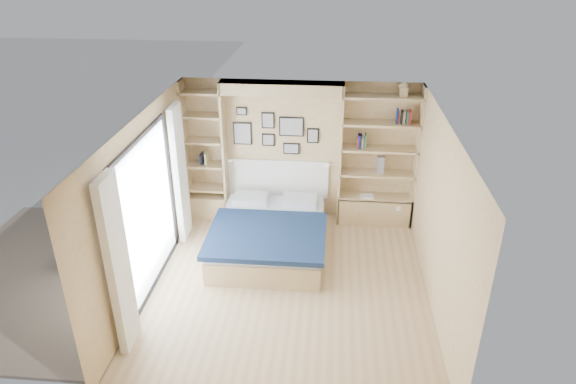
{
  "coord_description": "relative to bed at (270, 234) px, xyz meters",
  "views": [
    {
      "loc": [
        0.54,
        -6.08,
        4.57
      ],
      "look_at": [
        -0.09,
        0.9,
        1.11
      ],
      "focal_mm": 32.0,
      "sensor_mm": 36.0,
      "label": 1
    }
  ],
  "objects": [
    {
      "name": "bed",
      "position": [
        0.0,
        0.0,
        0.0
      ],
      "size": [
        1.8,
        2.37,
        1.07
      ],
      "color": "tan",
      "rests_on": "ground"
    },
    {
      "name": "room_shell",
      "position": [
        0.01,
        0.52,
        0.79
      ],
      "size": [
        4.5,
        4.5,
        4.5
      ],
      "color": "tan",
      "rests_on": "ground"
    },
    {
      "name": "reading_lamps",
      "position": [
        0.09,
        1.0,
        0.82
      ],
      "size": [
        1.92,
        0.12,
        0.15
      ],
      "color": "silver",
      "rests_on": "ground"
    },
    {
      "name": "photo_gallery",
      "position": [
        -0.06,
        1.23,
        1.32
      ],
      "size": [
        1.48,
        0.02,
        0.82
      ],
      "color": "black",
      "rests_on": "ground"
    },
    {
      "name": "deck",
      "position": [
        -3.21,
        -1.0,
        -0.28
      ],
      "size": [
        3.2,
        4.0,
        0.05
      ],
      "primitive_type": "cube",
      "color": "brown",
      "rests_on": "ground"
    },
    {
      "name": "ground",
      "position": [
        0.39,
        -1.0,
        -0.28
      ],
      "size": [
        4.5,
        4.5,
        0.0
      ],
      "primitive_type": "plane",
      "color": "tan",
      "rests_on": "ground"
    },
    {
      "name": "shelf_decor",
      "position": [
        1.51,
        1.07,
        1.41
      ],
      "size": [
        3.55,
        0.23,
        2.03
      ],
      "color": "#A95122",
      "rests_on": "ground"
    },
    {
      "name": "deck_chair",
      "position": [
        -2.83,
        -0.53,
        0.11
      ],
      "size": [
        0.5,
        0.82,
        0.82
      ],
      "rotation": [
        0.0,
        0.0,
        -0.01
      ],
      "color": "tan",
      "rests_on": "ground"
    }
  ]
}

